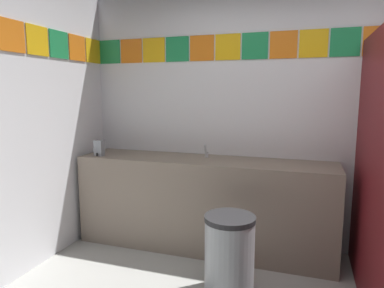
# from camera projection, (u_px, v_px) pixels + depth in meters

# --- Properties ---
(wall_back) EXTENTS (4.24, 0.09, 2.54)m
(wall_back) POSITION_uv_depth(u_px,v_px,m) (295.00, 120.00, 3.31)
(wall_back) COLOR silver
(wall_back) RESTS_ON ground_plane
(vanity_counter) EXTENTS (2.49, 0.55, 0.89)m
(vanity_counter) POSITION_uv_depth(u_px,v_px,m) (203.00, 203.00, 3.40)
(vanity_counter) COLOR gray
(vanity_counter) RESTS_ON ground_plane
(faucet_center) EXTENTS (0.04, 0.10, 0.14)m
(faucet_center) POSITION_uv_depth(u_px,v_px,m) (206.00, 152.00, 3.41)
(faucet_center) COLOR silver
(faucet_center) RESTS_ON vanity_counter
(soap_dispenser) EXTENTS (0.09, 0.09, 0.16)m
(soap_dispenser) POSITION_uv_depth(u_px,v_px,m) (99.00, 148.00, 3.50)
(soap_dispenser) COLOR gray
(soap_dispenser) RESTS_ON vanity_counter
(trash_bin) EXTENTS (0.39, 0.39, 0.61)m
(trash_bin) POSITION_uv_depth(u_px,v_px,m) (229.00, 254.00, 2.64)
(trash_bin) COLOR #999EA3
(trash_bin) RESTS_ON ground_plane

